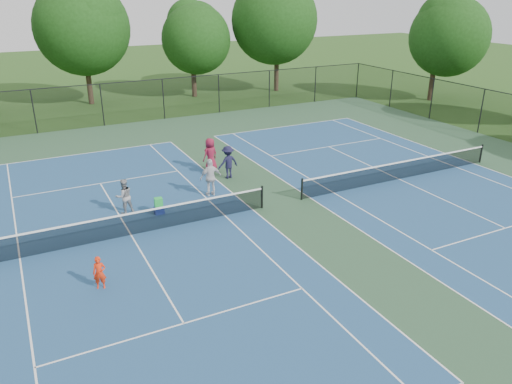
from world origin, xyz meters
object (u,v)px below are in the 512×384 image
tree_back_b (82,23)px  tree_side_e (439,31)px  tree_back_c (192,34)px  bystander_a (211,177)px  ball_hopper (158,203)px  ball_crate (159,210)px  child_player (99,273)px  bystander_b (228,162)px  bystander_c (210,155)px  instructor (124,196)px  tree_back_d (277,16)px

tree_back_b → tree_side_e: 29.56m
tree_back_c → bystander_a: tree_back_c is taller
tree_back_b → ball_hopper: tree_back_b is taller
tree_back_c → ball_crate: size_ratio=20.63×
tree_back_b → child_player: size_ratio=8.64×
tree_back_c → ball_crate: tree_back_c is taller
tree_back_b → child_player: tree_back_b is taller
tree_back_c → bystander_b: bearing=-105.7°
tree_side_e → bystander_c: (-24.22, -8.29, -4.91)m
bystander_b → ball_hopper: bearing=23.2°
ball_hopper → bystander_b: bearing=31.0°
ball_hopper → ball_crate: bearing=0.0°
child_player → instructor: 6.01m
tree_back_d → instructor: (-19.67, -21.73, -6.03)m
bystander_c → child_player: bearing=31.8°
tree_back_d → bystander_c: (-14.22, -18.29, -5.92)m
tree_back_b → ball_crate: bearing=-93.2°
bystander_b → bystander_c: size_ratio=0.96×
bystander_a → bystander_b: bystander_a is taller
tree_back_c → bystander_b: 22.07m
ball_crate → tree_back_c: bearing=66.2°
tree_side_e → instructor: tree_side_e is taller
bystander_b → ball_hopper: bystander_b is taller
ball_crate → tree_side_e: bearing=23.8°
tree_back_d → bystander_b: bearing=-125.0°
bystander_b → ball_hopper: size_ratio=4.08×
instructor → bystander_a: bystander_a is taller
tree_side_e → ball_crate: tree_side_e is taller
tree_back_c → tree_back_d: bearing=-7.1°
bystander_c → tree_back_d: bearing=-146.1°
tree_back_c → instructor: bearing=-117.2°
bystander_a → bystander_c: (1.31, 3.28, -0.01)m
tree_side_e → ball_hopper: size_ratio=20.84×
child_player → bystander_c: bystander_c is taller
tree_back_d → ball_hopper: bearing=-129.2°
tree_back_d → tree_side_e: 14.18m
tree_back_b → tree_back_c: bearing=-6.3°
instructor → bystander_b: bystander_b is taller
tree_back_d → bystander_a: (-15.53, -21.57, -5.91)m
tree_back_d → child_player: size_ratio=8.93×
tree_side_e → instructor: (-29.67, -11.73, -5.01)m
bystander_a → bystander_c: 3.54m
tree_side_e → bystander_a: tree_side_e is taller
instructor → ball_hopper: size_ratio=3.74×
bystander_c → ball_hopper: bearing=27.1°
child_player → ball_crate: bearing=72.3°
tree_side_e → bystander_b: (-23.84, -9.78, -4.94)m
ball_crate → ball_hopper: (0.00, 0.00, 0.38)m
bystander_c → tree_back_c: bearing=-126.1°
tree_back_b → tree_back_c: (9.00, -1.00, -1.11)m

